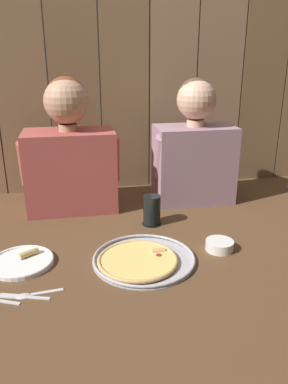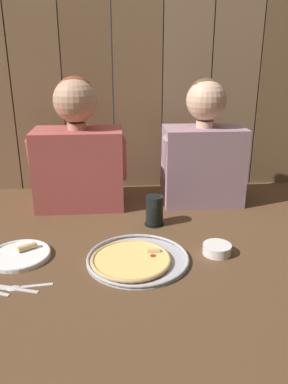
# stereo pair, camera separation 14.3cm
# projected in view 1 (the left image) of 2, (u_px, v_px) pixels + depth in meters

# --- Properties ---
(ground_plane) EXTENTS (3.20, 3.20, 0.00)m
(ground_plane) POSITION_uv_depth(u_px,v_px,m) (153.00, 246.00, 1.40)
(ground_plane) COLOR brown
(pizza_tray) EXTENTS (0.35, 0.35, 0.03)m
(pizza_tray) POSITION_uv_depth(u_px,v_px,m) (141.00, 259.00, 1.30)
(pizza_tray) COLOR #B2B2B7
(pizza_tray) RESTS_ON ground
(dinner_plate) EXTENTS (0.22, 0.22, 0.03)m
(dinner_plate) POSITION_uv_depth(u_px,v_px,m) (22.00, 262.00, 1.28)
(dinner_plate) COLOR white
(dinner_plate) RESTS_ON ground
(drinking_glass) EXTENTS (0.08, 0.08, 0.13)m
(drinking_glass) POSITION_uv_depth(u_px,v_px,m) (152.00, 210.00, 1.57)
(drinking_glass) COLOR black
(drinking_glass) RESTS_ON ground
(dipping_bowl) EXTENTS (0.10, 0.10, 0.04)m
(dipping_bowl) POSITION_uv_depth(u_px,v_px,m) (220.00, 245.00, 1.37)
(dipping_bowl) COLOR white
(dipping_bowl) RESTS_ON ground
(table_knife) EXTENTS (0.15, 0.06, 0.01)m
(table_knife) POSITION_uv_depth(u_px,v_px,m) (24.00, 297.00, 1.11)
(table_knife) COLOR silver
(table_knife) RESTS_ON ground
(table_spoon) EXTENTS (0.14, 0.04, 0.01)m
(table_spoon) POSITION_uv_depth(u_px,v_px,m) (31.00, 294.00, 1.12)
(table_spoon) COLOR silver
(table_spoon) RESTS_ON ground
(diner_left) EXTENTS (0.43, 0.23, 0.58)m
(diner_left) POSITION_uv_depth(u_px,v_px,m) (70.00, 152.00, 1.66)
(diner_left) COLOR #AD4C47
(diner_left) RESTS_ON ground
(diner_right) EXTENTS (0.40, 0.21, 0.57)m
(diner_right) POSITION_uv_depth(u_px,v_px,m) (194.00, 148.00, 1.76)
(diner_right) COLOR gray
(diner_right) RESTS_ON ground
(wooden_backdrop_wall) EXTENTS (2.19, 0.03, 1.25)m
(wooden_backdrop_wall) POSITION_uv_depth(u_px,v_px,m) (124.00, 63.00, 1.84)
(wooden_backdrop_wall) COLOR brown
(wooden_backdrop_wall) RESTS_ON ground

